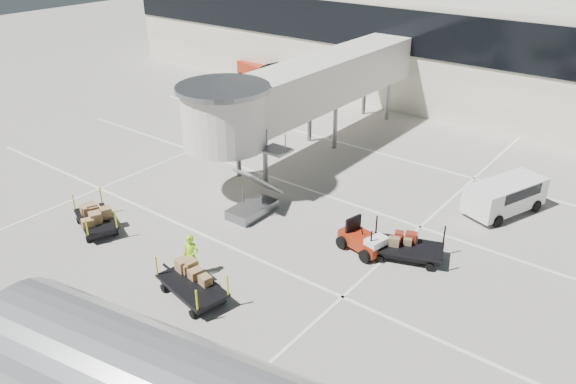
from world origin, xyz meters
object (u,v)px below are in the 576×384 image
object	(u,v)px
suitcase_cart	(408,248)
box_cart_near	(192,285)
box_cart_far	(94,219)
minivan	(507,194)
belt_loader	(258,73)
ground_worker	(191,256)
baggage_tug	(364,241)

from	to	relation	value
suitcase_cart	box_cart_near	xyz separation A→B (m)	(-5.52, -7.80, 0.03)
box_cart_near	box_cart_far	xyz separation A→B (m)	(-7.64, 0.84, 0.01)
box_cart_far	minivan	xyz separation A→B (m)	(15.11, 13.95, 0.44)
box_cart_near	belt_loader	distance (m)	31.51
belt_loader	suitcase_cart	bearing A→B (deg)	-23.13
ground_worker	minivan	size ratio (longest dim) A/B	0.40
ground_worker	belt_loader	xyz separation A→B (m)	(-17.23, 24.58, -0.15)
suitcase_cart	minivan	xyz separation A→B (m)	(1.95, 7.00, 0.48)
suitcase_cart	ground_worker	world-z (taller)	ground_worker
box_cart_near	minivan	xyz separation A→B (m)	(7.47, 14.79, 0.45)
box_cart_far	minivan	distance (m)	20.57
suitcase_cart	minivan	world-z (taller)	minivan
box_cart_far	belt_loader	distance (m)	26.99
box_cart_near	box_cart_far	bearing A→B (deg)	-175.09
baggage_tug	box_cart_far	bearing A→B (deg)	-137.74
baggage_tug	suitcase_cart	world-z (taller)	suitcase_cart
suitcase_cart	box_cart_far	size ratio (longest dim) A/B	1.07
ground_worker	minivan	world-z (taller)	ground_worker
suitcase_cart	box_cart_near	bearing A→B (deg)	-145.52
suitcase_cart	minivan	size ratio (longest dim) A/B	0.82
suitcase_cart	belt_loader	world-z (taller)	belt_loader
box_cart_far	belt_loader	world-z (taller)	belt_loader
ground_worker	belt_loader	bearing A→B (deg)	101.05
minivan	belt_loader	world-z (taller)	belt_loader
box_cart_near	baggage_tug	bearing A→B (deg)	73.76
box_cart_far	baggage_tug	bearing A→B (deg)	50.92
box_cart_far	suitcase_cart	bearing A→B (deg)	49.89
suitcase_cart	box_cart_near	world-z (taller)	suitcase_cart
baggage_tug	box_cart_far	xyz separation A→B (m)	(-11.32, -6.25, 0.03)
suitcase_cart	box_cart_far	bearing A→B (deg)	-172.36
box_cart_near	ground_worker	bearing A→B (deg)	147.40
baggage_tug	box_cart_far	size ratio (longest dim) A/B	0.66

